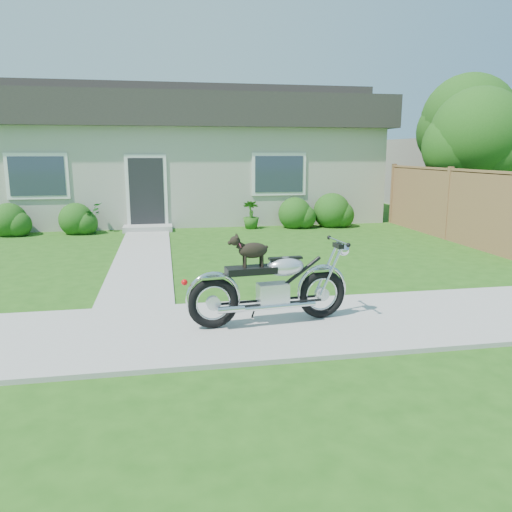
{
  "coord_description": "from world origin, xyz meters",
  "views": [
    {
      "loc": [
        -1.01,
        -6.14,
        2.27
      ],
      "look_at": [
        0.31,
        1.0,
        0.75
      ],
      "focal_mm": 35.0,
      "sensor_mm": 36.0,
      "label": 1
    }
  ],
  "objects_px": {
    "motorcycle_with_dog": "(272,285)",
    "potted_plant_left": "(88,218)",
    "potted_plant_right": "(251,215)",
    "tree_far": "(472,125)",
    "fence": "(448,204)",
    "tree_near": "(483,140)",
    "house": "(191,155)"
  },
  "relations": [
    {
      "from": "tree_near",
      "to": "tree_far",
      "type": "xyz_separation_m",
      "value": [
        1.9,
        3.48,
        0.59
      ]
    },
    {
      "from": "house",
      "to": "tree_far",
      "type": "height_order",
      "value": "tree_far"
    },
    {
      "from": "fence",
      "to": "tree_near",
      "type": "distance_m",
      "value": 2.51
    },
    {
      "from": "potted_plant_left",
      "to": "tree_near",
      "type": "bearing_deg",
      "value": -9.07
    },
    {
      "from": "tree_far",
      "to": "potted_plant_left",
      "type": "distance_m",
      "value": 13.3
    },
    {
      "from": "house",
      "to": "tree_near",
      "type": "bearing_deg",
      "value": -33.48
    },
    {
      "from": "fence",
      "to": "tree_near",
      "type": "height_order",
      "value": "tree_near"
    },
    {
      "from": "tree_far",
      "to": "potted_plant_right",
      "type": "distance_m",
      "value": 8.83
    },
    {
      "from": "tree_near",
      "to": "tree_far",
      "type": "relative_size",
      "value": 0.82
    },
    {
      "from": "house",
      "to": "potted_plant_left",
      "type": "relative_size",
      "value": 14.78
    },
    {
      "from": "fence",
      "to": "tree_near",
      "type": "relative_size",
      "value": 1.63
    },
    {
      "from": "fence",
      "to": "motorcycle_with_dog",
      "type": "xyz_separation_m",
      "value": [
        -5.95,
        -5.71,
        -0.38
      ]
    },
    {
      "from": "potted_plant_left",
      "to": "tree_far",
      "type": "bearing_deg",
      "value": 7.6
    },
    {
      "from": "tree_far",
      "to": "motorcycle_with_dog",
      "type": "xyz_separation_m",
      "value": [
        -9.41,
        -10.23,
        -2.63
      ]
    },
    {
      "from": "fence",
      "to": "potted_plant_right",
      "type": "relative_size",
      "value": 7.79
    },
    {
      "from": "motorcycle_with_dog",
      "to": "potted_plant_left",
      "type": "bearing_deg",
      "value": 106.72
    },
    {
      "from": "motorcycle_with_dog",
      "to": "fence",
      "type": "bearing_deg",
      "value": 38.25
    },
    {
      "from": "potted_plant_left",
      "to": "potted_plant_right",
      "type": "xyz_separation_m",
      "value": [
        4.69,
        0.0,
        -0.0
      ]
    },
    {
      "from": "tree_far",
      "to": "potted_plant_right",
      "type": "height_order",
      "value": "tree_far"
    },
    {
      "from": "tree_near",
      "to": "potted_plant_left",
      "type": "distance_m",
      "value": 11.35
    },
    {
      "from": "potted_plant_left",
      "to": "potted_plant_right",
      "type": "bearing_deg",
      "value": 0.0
    },
    {
      "from": "tree_near",
      "to": "potted_plant_right",
      "type": "relative_size",
      "value": 4.78
    },
    {
      "from": "house",
      "to": "potted_plant_left",
      "type": "distance_m",
      "value": 4.97
    },
    {
      "from": "tree_far",
      "to": "house",
      "type": "bearing_deg",
      "value": 169.98
    },
    {
      "from": "potted_plant_right",
      "to": "motorcycle_with_dog",
      "type": "xyz_separation_m",
      "value": [
        -1.21,
        -8.51,
        0.13
      ]
    },
    {
      "from": "motorcycle_with_dog",
      "to": "tree_far",
      "type": "bearing_deg",
      "value": 41.82
    },
    {
      "from": "house",
      "to": "fence",
      "type": "relative_size",
      "value": 1.9
    },
    {
      "from": "potted_plant_right",
      "to": "tree_near",
      "type": "bearing_deg",
      "value": -15.55
    },
    {
      "from": "tree_near",
      "to": "fence",
      "type": "bearing_deg",
      "value": -146.22
    },
    {
      "from": "house",
      "to": "motorcycle_with_dog",
      "type": "relative_size",
      "value": 5.67
    },
    {
      "from": "tree_near",
      "to": "potted_plant_right",
      "type": "xyz_separation_m",
      "value": [
        -6.31,
        1.76,
        -2.18
      ]
    },
    {
      "from": "potted_plant_left",
      "to": "potted_plant_right",
      "type": "height_order",
      "value": "potted_plant_left"
    }
  ]
}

